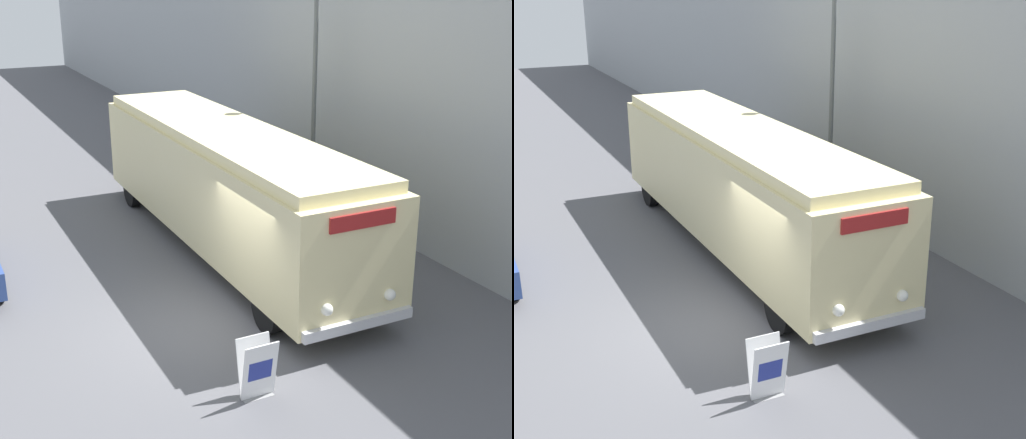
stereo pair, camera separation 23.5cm
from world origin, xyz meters
TOP-DOWN VIEW (x-y plane):
  - ground_plane at (0.00, 0.00)m, footprint 80.00×80.00m
  - building_wall_right at (6.20, 10.00)m, footprint 0.30×60.00m
  - vintage_bus at (1.96, 3.52)m, footprint 2.42×11.43m
  - sign_board at (-0.27, -2.57)m, footprint 0.60×0.39m
  - streetlamp at (5.17, 4.81)m, footprint 0.36×0.36m

SIDE VIEW (x-z plane):
  - ground_plane at x=0.00m, z-range 0.00..0.00m
  - sign_board at x=-0.27m, z-range -0.02..1.01m
  - vintage_bus at x=1.96m, z-range 0.20..3.24m
  - building_wall_right at x=6.20m, z-range 0.00..6.48m
  - streetlamp at x=5.17m, z-range 0.95..7.36m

